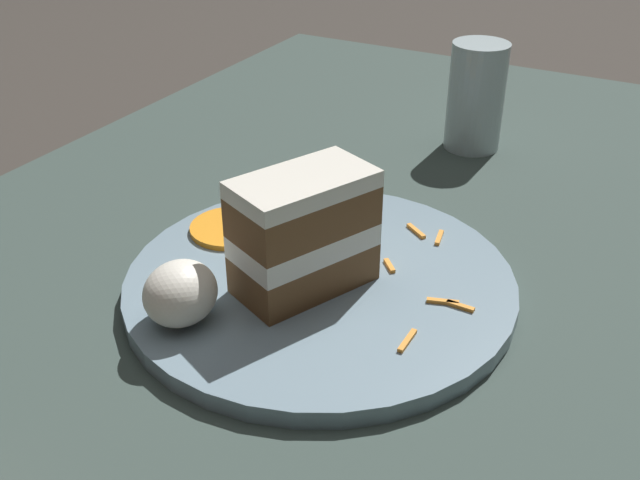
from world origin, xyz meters
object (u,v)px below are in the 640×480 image
Objects in this scene: cake_slice at (304,233)px; drinking_glass at (475,104)px; cream_dollop at (180,293)px; plate at (320,283)px; orange_garnish at (231,228)px.

drinking_glass is (-0.35, 0.02, -0.01)m from cake_slice.
drinking_glass is (-0.43, 0.07, 0.01)m from cream_dollop.
orange_garnish is (-0.03, -0.10, 0.01)m from plate.
cream_dollop reaches higher than plate.
orange_garnish is (-0.12, -0.04, -0.02)m from cream_dollop.
cake_slice is 2.09× the size of cream_dollop.
cake_slice is 0.12m from orange_garnish.
cream_dollop is at bearing -9.40° from drinking_glass.
cream_dollop is 0.13m from orange_garnish.
plate is 2.60× the size of cake_slice.
drinking_glass reaches higher than cake_slice.
cake_slice is (0.02, -0.00, 0.05)m from plate.
drinking_glass reaches higher than cream_dollop.
orange_garnish is at bearing -20.44° from drinking_glass.
drinking_glass is at bearing 159.56° from orange_garnish.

